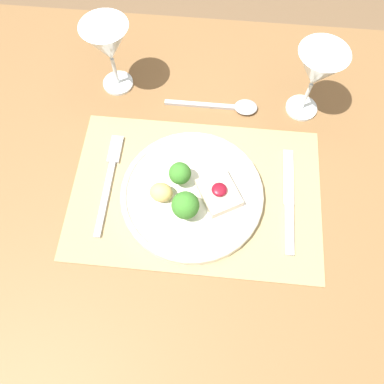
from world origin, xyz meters
name	(u,v)px	position (x,y,z in m)	size (l,w,h in m)	color
ground_plane	(194,275)	(0.00, 0.00, 0.00)	(8.00, 8.00, 0.00)	brown
dining_table	(195,210)	(0.00, 0.00, 0.65)	(1.42, 0.96, 0.74)	brown
placemat	(196,193)	(0.00, 0.00, 0.74)	(0.48, 0.32, 0.00)	#9E895B
dinner_plate	(192,194)	(-0.01, -0.01, 0.76)	(0.27, 0.27, 0.08)	silver
fork	(110,176)	(-0.17, 0.02, 0.74)	(0.02, 0.22, 0.01)	#B2B2B7
knife	(289,207)	(0.18, -0.01, 0.74)	(0.02, 0.22, 0.01)	#B2B2B7
spoon	(234,107)	(0.06, 0.21, 0.74)	(0.20, 0.04, 0.01)	#B2B2B7
wine_glass_near	(317,71)	(0.21, 0.22, 0.85)	(0.10, 0.10, 0.16)	white
wine_glass_far	(108,45)	(-0.20, 0.25, 0.85)	(0.10, 0.10, 0.16)	white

